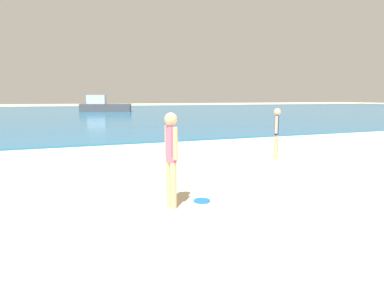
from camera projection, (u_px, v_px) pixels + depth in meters
name	position (u px, v px, depth m)	size (l,w,h in m)	color
water	(94.00, 112.00, 40.54)	(160.00, 60.00, 0.06)	#1E6B9E
person_standing	(171.00, 154.00, 5.21)	(0.21, 0.36, 1.57)	#DDAD84
frisbee	(202.00, 201.00, 5.64)	(0.30, 0.30, 0.03)	blue
person_distant	(277.00, 131.00, 9.25)	(0.25, 0.28, 1.51)	#DDAD84
boat_far	(104.00, 106.00, 39.92)	(6.38, 3.53, 2.07)	#4C4C51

